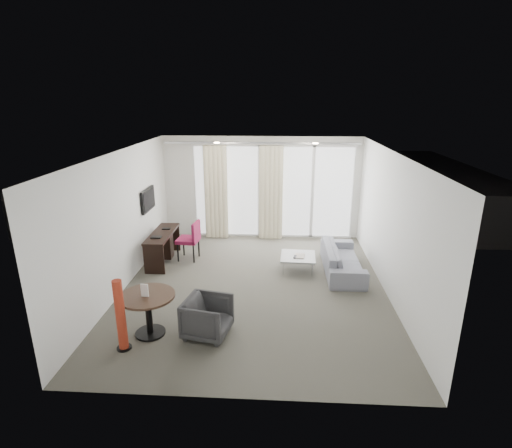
# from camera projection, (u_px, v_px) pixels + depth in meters

# --- Properties ---
(floor) EXTENTS (5.00, 6.00, 0.00)m
(floor) POSITION_uv_depth(u_px,v_px,m) (254.00, 287.00, 7.76)
(floor) COLOR #4E4C42
(floor) RESTS_ON ground
(ceiling) EXTENTS (5.00, 6.00, 0.00)m
(ceiling) POSITION_uv_depth(u_px,v_px,m) (254.00, 153.00, 6.96)
(ceiling) COLOR white
(ceiling) RESTS_ON ground
(wall_left) EXTENTS (0.00, 6.00, 2.60)m
(wall_left) POSITION_uv_depth(u_px,v_px,m) (122.00, 221.00, 7.49)
(wall_left) COLOR silver
(wall_left) RESTS_ON ground
(wall_right) EXTENTS (0.00, 6.00, 2.60)m
(wall_right) POSITION_uv_depth(u_px,v_px,m) (392.00, 226.00, 7.22)
(wall_right) COLOR silver
(wall_right) RESTS_ON ground
(wall_front) EXTENTS (5.00, 0.00, 2.60)m
(wall_front) POSITION_uv_depth(u_px,v_px,m) (237.00, 305.00, 4.51)
(wall_front) COLOR silver
(wall_front) RESTS_ON ground
(window_panel) EXTENTS (4.00, 0.02, 2.38)m
(window_panel) POSITION_uv_depth(u_px,v_px,m) (273.00, 192.00, 10.21)
(window_panel) COLOR white
(window_panel) RESTS_ON ground
(window_frame) EXTENTS (4.10, 0.06, 2.44)m
(window_frame) POSITION_uv_depth(u_px,v_px,m) (273.00, 192.00, 10.19)
(window_frame) COLOR white
(window_frame) RESTS_ON ground
(curtain_left) EXTENTS (0.60, 0.20, 2.38)m
(curtain_left) POSITION_uv_depth(u_px,v_px,m) (216.00, 193.00, 10.13)
(curtain_left) COLOR beige
(curtain_left) RESTS_ON ground
(curtain_right) EXTENTS (0.60, 0.20, 2.38)m
(curtain_right) POSITION_uv_depth(u_px,v_px,m) (271.00, 193.00, 10.05)
(curtain_right) COLOR beige
(curtain_right) RESTS_ON ground
(curtain_track) EXTENTS (4.80, 0.04, 0.04)m
(curtain_track) POSITION_uv_depth(u_px,v_px,m) (261.00, 143.00, 9.68)
(curtain_track) COLOR #B2B2B7
(curtain_track) RESTS_ON ceiling
(downlight_a) EXTENTS (0.12, 0.12, 0.02)m
(downlight_a) POSITION_uv_depth(u_px,v_px,m) (217.00, 143.00, 8.53)
(downlight_a) COLOR #FFE0B2
(downlight_a) RESTS_ON ceiling
(downlight_b) EXTENTS (0.12, 0.12, 0.02)m
(downlight_b) POSITION_uv_depth(u_px,v_px,m) (315.00, 143.00, 8.41)
(downlight_b) COLOR #FFE0B2
(downlight_b) RESTS_ON ceiling
(desk) EXTENTS (0.45, 1.43, 0.67)m
(desk) POSITION_uv_depth(u_px,v_px,m) (163.00, 247.00, 8.87)
(desk) COLOR black
(desk) RESTS_ON floor
(tv) EXTENTS (0.05, 0.80, 0.50)m
(tv) POSITION_uv_depth(u_px,v_px,m) (148.00, 200.00, 8.85)
(tv) COLOR black
(tv) RESTS_ON wall_left
(desk_chair) EXTENTS (0.54, 0.51, 0.89)m
(desk_chair) POSITION_uv_depth(u_px,v_px,m) (188.00, 240.00, 8.97)
(desk_chair) COLOR maroon
(desk_chair) RESTS_ON floor
(round_table) EXTENTS (0.93, 0.93, 0.67)m
(round_table) POSITION_uv_depth(u_px,v_px,m) (149.00, 315.00, 6.15)
(round_table) COLOR #3A261A
(round_table) RESTS_ON floor
(menu_card) EXTENTS (0.11, 0.03, 0.20)m
(menu_card) POSITION_uv_depth(u_px,v_px,m) (145.00, 294.00, 5.99)
(menu_card) COLOR white
(menu_card) RESTS_ON round_table
(red_lamp) EXTENTS (0.24, 0.24, 1.10)m
(red_lamp) POSITION_uv_depth(u_px,v_px,m) (120.00, 315.00, 5.72)
(red_lamp) COLOR #AA321C
(red_lamp) RESTS_ON floor
(tub_armchair) EXTENTS (0.80, 0.79, 0.62)m
(tub_armchair) POSITION_uv_depth(u_px,v_px,m) (207.00, 317.00, 6.13)
(tub_armchair) COLOR #2E2D2F
(tub_armchair) RESTS_ON floor
(coffee_table) EXTENTS (0.75, 0.75, 0.32)m
(coffee_table) POSITION_uv_depth(u_px,v_px,m) (298.00, 263.00, 8.48)
(coffee_table) COLOR gray
(coffee_table) RESTS_ON floor
(remote) EXTENTS (0.08, 0.16, 0.02)m
(remote) POSITION_uv_depth(u_px,v_px,m) (295.00, 256.00, 8.35)
(remote) COLOR black
(remote) RESTS_ON coffee_table
(magazine) EXTENTS (0.26, 0.31, 0.02)m
(magazine) POSITION_uv_depth(u_px,v_px,m) (299.00, 255.00, 8.40)
(magazine) COLOR gray
(magazine) RESTS_ON coffee_table
(sofa) EXTENTS (0.74, 1.89, 0.55)m
(sofa) POSITION_uv_depth(u_px,v_px,m) (342.00, 259.00, 8.38)
(sofa) COLOR slate
(sofa) RESTS_ON floor
(terrace_slab) EXTENTS (5.60, 3.00, 0.12)m
(terrace_slab) POSITION_uv_depth(u_px,v_px,m) (273.00, 221.00, 12.03)
(terrace_slab) COLOR #4D4D50
(terrace_slab) RESTS_ON ground
(rattan_chair_a) EXTENTS (0.82, 0.82, 0.91)m
(rattan_chair_a) POSITION_uv_depth(u_px,v_px,m) (298.00, 211.00, 11.23)
(rattan_chair_a) COLOR #4F3826
(rattan_chair_a) RESTS_ON terrace_slab
(rattan_chair_b) EXTENTS (0.67, 0.67, 0.74)m
(rattan_chair_b) POSITION_uv_depth(u_px,v_px,m) (313.00, 208.00, 11.87)
(rattan_chair_b) COLOR #4F3826
(rattan_chair_b) RESTS_ON terrace_slab
(rattan_table) EXTENTS (0.60, 0.60, 0.48)m
(rattan_table) POSITION_uv_depth(u_px,v_px,m) (301.00, 213.00, 11.83)
(rattan_table) COLOR #4F3826
(rattan_table) RESTS_ON terrace_slab
(balustrade) EXTENTS (5.50, 0.06, 1.05)m
(balustrade) POSITION_uv_depth(u_px,v_px,m) (274.00, 192.00, 13.24)
(balustrade) COLOR #B2B2B7
(balustrade) RESTS_ON terrace_slab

